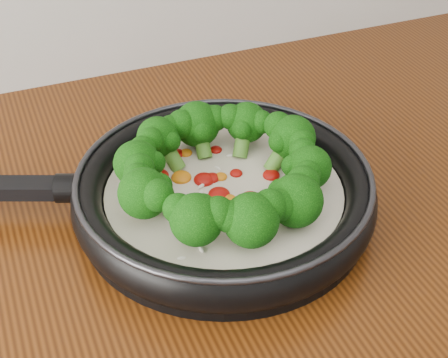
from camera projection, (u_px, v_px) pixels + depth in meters
name	position (u px, v px, depth m)	size (l,w,h in m)	color
skillet	(221.00, 188.00, 0.74)	(0.56, 0.45, 0.10)	black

